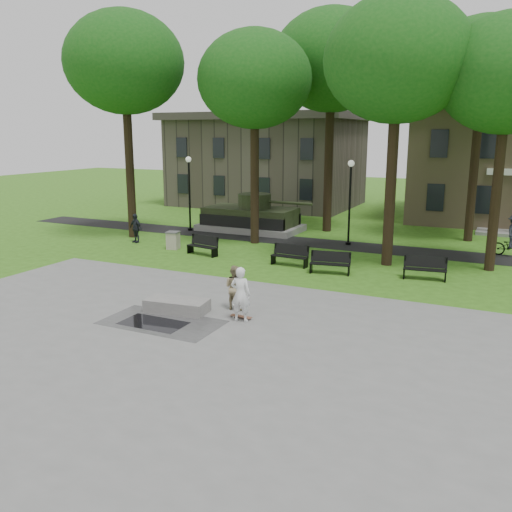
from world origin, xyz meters
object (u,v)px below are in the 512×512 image
(concrete_block, at_px, (177,306))
(park_bench_0, at_px, (203,245))
(friend_watching, at_px, (235,287))
(trash_bin, at_px, (173,240))
(skateboarder, at_px, (241,294))

(concrete_block, distance_m, park_bench_0, 9.24)
(friend_watching, bearing_deg, trash_bin, -32.54)
(skateboarder, relative_size, trash_bin, 1.95)
(friend_watching, bearing_deg, concrete_block, 46.23)
(park_bench_0, relative_size, trash_bin, 1.93)
(trash_bin, bearing_deg, friend_watching, -44.44)
(concrete_block, bearing_deg, friend_watching, 34.33)
(friend_watching, relative_size, trash_bin, 1.67)
(trash_bin, bearing_deg, concrete_block, -55.18)
(concrete_block, bearing_deg, park_bench_0, 115.35)
(concrete_block, height_order, skateboarder, skateboarder)
(concrete_block, relative_size, trash_bin, 2.29)
(concrete_block, distance_m, skateboarder, 2.58)
(skateboarder, height_order, park_bench_0, skateboarder)
(park_bench_0, height_order, trash_bin, park_bench_0)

